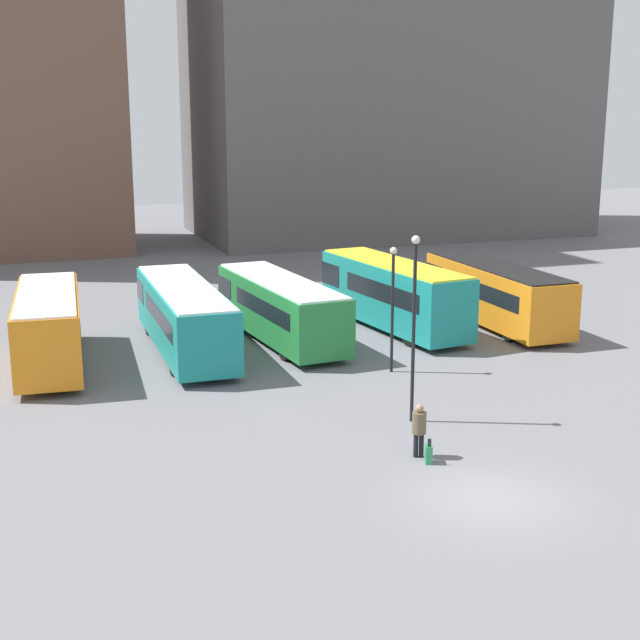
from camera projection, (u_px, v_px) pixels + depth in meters
name	position (u px, v px, depth m)	size (l,w,h in m)	color
ground_plane	(490.00, 499.00, 23.98)	(160.00, 160.00, 0.00)	slate
building_block_right	(386.00, 110.00, 74.29)	(31.46, 16.70, 20.36)	#5B5656
bus_0	(49.00, 326.00, 36.15)	(3.08, 9.50, 3.06)	orange
bus_1	(184.00, 315.00, 38.45)	(2.69, 11.24, 2.89)	#19847F
bus_2	(280.00, 307.00, 40.21)	(3.38, 10.39, 2.82)	#237A38
bus_3	(393.00, 292.00, 42.39)	(3.75, 10.34, 3.21)	#19847F
bus_4	(495.00, 292.00, 43.28)	(2.60, 10.14, 2.91)	orange
traveler	(419.00, 426.00, 26.66)	(0.55, 0.55, 1.66)	black
suitcase	(429.00, 454.00, 26.38)	(0.32, 0.44, 0.80)	#28844C
lamp_post_0	(414.00, 315.00, 29.15)	(0.28, 0.28, 6.29)	black
lamp_post_1	(393.00, 298.00, 34.95)	(0.28, 0.28, 5.03)	black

